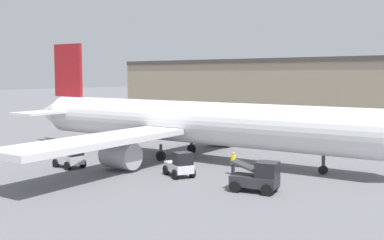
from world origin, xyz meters
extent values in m
plane|color=slate|center=(0.00, 0.00, 0.00)|extent=(400.00, 400.00, 0.00)
cube|color=gray|center=(-12.31, 38.27, 4.88)|extent=(60.88, 16.91, 9.76)
cube|color=#47423D|center=(-12.31, 38.27, 10.11)|extent=(60.88, 17.25, 0.70)
cylinder|color=silver|center=(0.00, 0.00, 3.51)|extent=(35.56, 8.20, 3.93)
cone|color=silver|center=(-19.69, -2.41, 3.51)|extent=(4.75, 4.23, 3.73)
cube|color=silver|center=(-3.05, 10.36, 2.82)|extent=(6.51, 17.79, 0.50)
cube|color=silver|center=(-0.46, -10.79, 2.82)|extent=(6.51, 17.79, 0.50)
cylinder|color=#ADADB2|center=(-2.73, 7.77, 1.31)|extent=(3.22, 2.56, 2.22)
cylinder|color=#ADADB2|center=(-0.78, -8.20, 1.31)|extent=(3.22, 2.56, 2.22)
cube|color=maroon|center=(-16.76, -2.05, 8.43)|extent=(4.16, 0.86, 5.92)
cube|color=silver|center=(-17.28, 2.24, 3.90)|extent=(4.08, 5.11, 0.24)
cube|color=silver|center=(-16.23, -6.34, 3.90)|extent=(4.08, 5.11, 0.24)
cylinder|color=#38383D|center=(12.63, 1.55, 0.77)|extent=(0.28, 0.28, 1.54)
cylinder|color=black|center=(12.63, 1.55, 0.35)|extent=(0.74, 0.43, 0.70)
cylinder|color=#38383D|center=(-1.44, -2.75, 0.77)|extent=(0.28, 0.28, 1.54)
cylinder|color=black|center=(-1.44, -2.75, 0.45)|extent=(0.94, 0.46, 0.90)
cylinder|color=#38383D|center=(-2.06, 2.32, 0.77)|extent=(0.28, 0.28, 1.54)
cylinder|color=black|center=(-2.06, 2.32, 0.45)|extent=(0.94, 0.46, 0.90)
cylinder|color=#1E2338|center=(7.24, -3.34, 0.44)|extent=(0.29, 0.29, 0.88)
cylinder|color=yellow|center=(7.24, -3.34, 1.23)|extent=(0.40, 0.40, 0.70)
sphere|color=tan|center=(7.24, -3.34, 1.71)|extent=(0.26, 0.26, 0.26)
cube|color=silver|center=(4.36, -6.62, 0.72)|extent=(3.03, 2.38, 0.68)
cube|color=black|center=(5.05, -6.92, 1.54)|extent=(1.59, 1.65, 0.97)
cylinder|color=black|center=(4.94, -7.65, 0.38)|extent=(0.81, 0.56, 0.76)
cylinder|color=black|center=(5.51, -6.34, 0.38)|extent=(0.81, 0.56, 0.76)
cylinder|color=black|center=(3.21, -6.90, 0.38)|extent=(0.81, 0.56, 0.76)
cylinder|color=black|center=(3.78, -5.59, 0.38)|extent=(0.81, 0.56, 0.76)
cube|color=#2D2D33|center=(11.64, -6.90, 0.75)|extent=(3.50, 2.40, 0.72)
cube|color=black|center=(12.50, -6.67, 1.62)|extent=(1.74, 1.77, 1.02)
cube|color=#333333|center=(11.09, -7.06, 1.71)|extent=(2.21, 1.61, 0.76)
cylinder|color=black|center=(12.93, -7.38, 0.39)|extent=(0.83, 0.48, 0.79)
cylinder|color=black|center=(12.50, -5.83, 0.39)|extent=(0.83, 0.48, 0.79)
cylinder|color=black|center=(10.78, -7.98, 0.39)|extent=(0.83, 0.48, 0.79)
cylinder|color=black|center=(10.35, -6.43, 0.39)|extent=(0.83, 0.48, 0.79)
cube|color=silver|center=(-5.19, -10.19, 0.74)|extent=(2.64, 1.55, 0.76)
cube|color=black|center=(-4.47, -10.21, 1.66)|extent=(1.18, 1.36, 1.08)
cylinder|color=black|center=(-4.31, -10.95, 0.36)|extent=(0.73, 0.30, 0.73)
cylinder|color=black|center=(-4.27, -9.48, 0.36)|extent=(0.73, 0.30, 0.73)
cylinder|color=black|center=(-6.12, -10.90, 0.36)|extent=(0.73, 0.30, 0.73)
cylinder|color=black|center=(-6.08, -9.43, 0.36)|extent=(0.73, 0.30, 0.73)
camera|label=1|loc=(29.56, -34.19, 8.06)|focal=45.00mm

